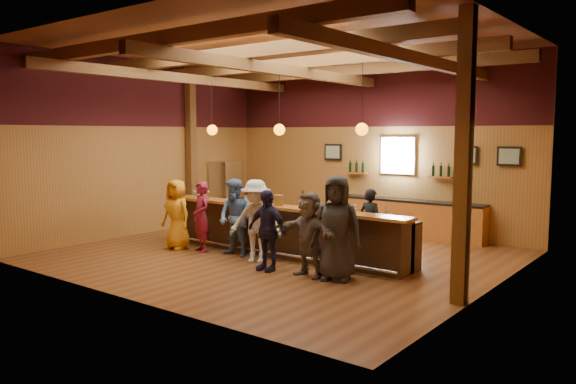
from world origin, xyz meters
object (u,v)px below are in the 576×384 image
at_px(customer_redvest, 201,217).
at_px(customer_navy, 267,230).
at_px(stainless_fridge, 226,192).
at_px(customer_dark, 337,228).
at_px(bar_counter, 284,230).
at_px(customer_white, 256,221).
at_px(customer_brown, 309,234).
at_px(ice_bucket, 278,200).
at_px(customer_orange, 177,214).
at_px(back_bar_cabinet, 407,218).
at_px(customer_denim, 235,218).
at_px(bottle_a, 303,201).
at_px(bartender, 370,223).

height_order(customer_redvest, customer_navy, customer_redvest).
height_order(stainless_fridge, customer_redvest, stainless_fridge).
xyz_separation_m(customer_redvest, customer_navy, (2.24, -0.43, -0.00)).
bearing_deg(customer_dark, bar_counter, 131.74).
bearing_deg(bar_counter, customer_white, -90.10).
xyz_separation_m(bar_counter, stainless_fridge, (-4.12, 2.45, 0.38)).
relative_size(customer_navy, customer_brown, 0.99).
distance_m(customer_brown, customer_dark, 0.56).
bearing_deg(ice_bucket, stainless_fridge, 146.62).
height_order(customer_orange, ice_bucket, customer_orange).
bearing_deg(ice_bucket, customer_orange, -163.32).
bearing_deg(ice_bucket, customer_white, -98.99).
bearing_deg(bar_counter, stainless_fridge, 149.24).
relative_size(bar_counter, customer_white, 3.72).
bearing_deg(stainless_fridge, back_bar_cabinet, 11.93).
bearing_deg(customer_white, customer_orange, 158.48).
distance_m(customer_white, customer_navy, 0.75).
height_order(stainless_fridge, customer_orange, stainless_fridge).
relative_size(customer_redvest, customer_dark, 0.83).
bearing_deg(customer_redvest, stainless_fridge, 146.35).
bearing_deg(customer_denim, customer_redvest, -171.02).
relative_size(customer_orange, bottle_a, 4.57).
bearing_deg(customer_orange, customer_navy, -8.59).
distance_m(back_bar_cabinet, customer_redvest, 5.30).
height_order(stainless_fridge, customer_navy, stainless_fridge).
distance_m(customer_denim, ice_bucket, 1.00).
distance_m(stainless_fridge, customer_denim, 4.72).
distance_m(customer_redvest, customer_navy, 2.28).
relative_size(bar_counter, back_bar_cabinet, 1.57).
relative_size(stainless_fridge, customer_brown, 1.14).
height_order(bar_counter, bottle_a, bottle_a).
relative_size(customer_white, customer_brown, 1.07).
bearing_deg(bartender, bottle_a, 55.66).
xyz_separation_m(bartender, ice_bucket, (-1.52, -1.22, 0.49)).
bearing_deg(customer_navy, customer_denim, 159.65).
height_order(ice_bucket, bottle_a, bottle_a).
height_order(bar_counter, stainless_fridge, stainless_fridge).
bearing_deg(customer_denim, bottle_a, 24.71).
distance_m(customer_dark, ice_bucket, 2.13).
bearing_deg(bartender, stainless_fridge, -8.86).
relative_size(bar_counter, customer_brown, 3.98).
xyz_separation_m(customer_brown, ice_bucket, (-1.44, 0.91, 0.43)).
height_order(back_bar_cabinet, customer_dark, customer_dark).
relative_size(customer_orange, customer_brown, 1.00).
relative_size(stainless_fridge, customer_dark, 0.95).
relative_size(customer_dark, bottle_a, 5.44).
height_order(customer_brown, bartender, customer_brown).
distance_m(customer_denim, customer_navy, 1.43).
xyz_separation_m(bar_counter, back_bar_cabinet, (1.18, 3.57, -0.05)).
distance_m(customer_denim, bottle_a, 1.53).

